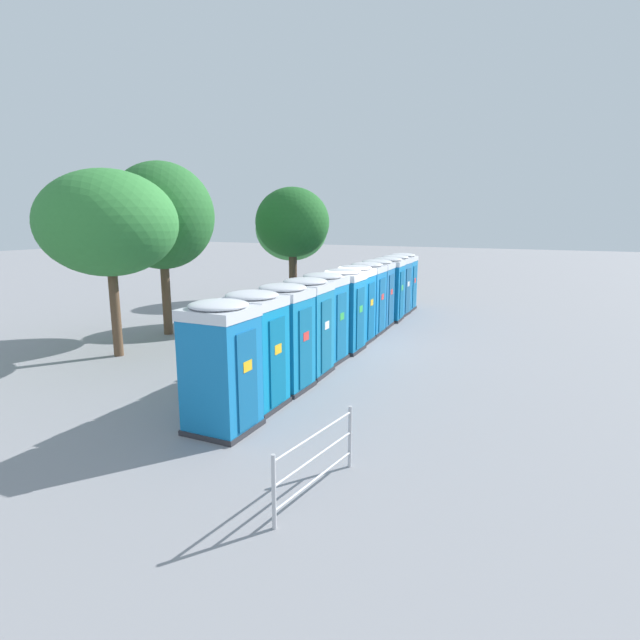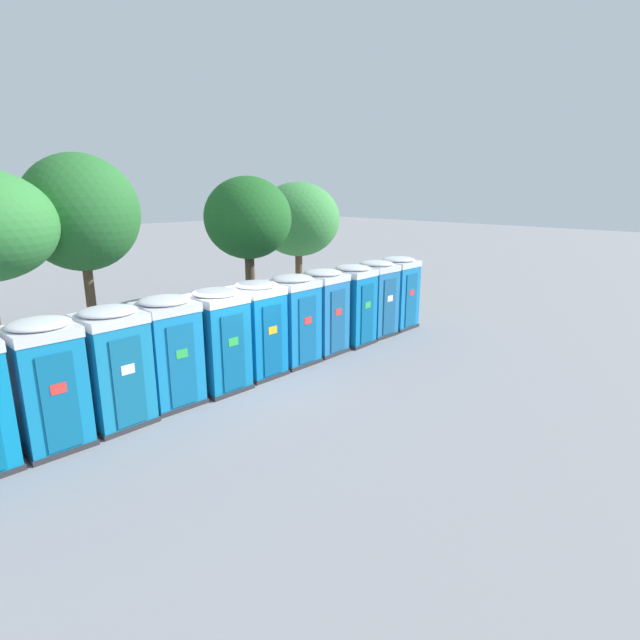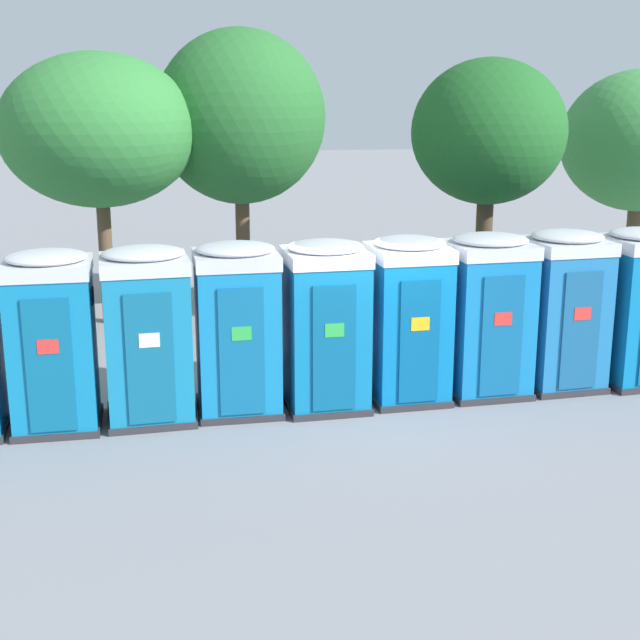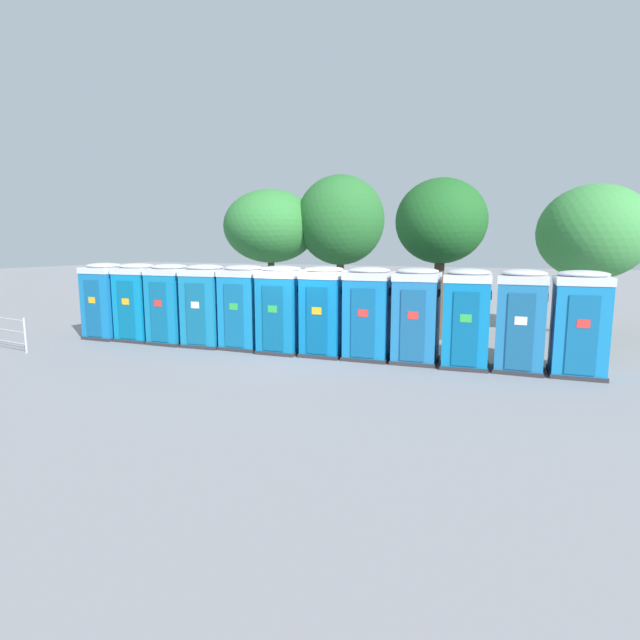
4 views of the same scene
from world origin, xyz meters
TOP-DOWN VIEW (x-y plane):
  - ground_plane at (0.00, 0.00)m, footprint 120.00×120.00m
  - portapotty_0 at (-7.14, -0.45)m, footprint 1.23×1.22m
  - portapotty_1 at (-5.84, -0.32)m, footprint 1.26×1.24m
  - portapotty_2 at (-4.54, -0.29)m, footprint 1.21×1.22m
  - portapotty_3 at (-3.24, -0.20)m, footprint 1.32×1.28m
  - portapotty_4 at (-1.95, -0.06)m, footprint 1.25×1.22m
  - portapotty_5 at (-0.65, -0.10)m, footprint 1.25×1.25m
  - portapotty_6 at (0.65, 0.03)m, footprint 1.21×1.25m
  - portapotty_7 at (1.95, 0.11)m, footprint 1.30×1.26m
  - portapotty_8 at (3.24, 0.21)m, footprint 1.28×1.28m
  - portapotty_9 at (4.55, 0.20)m, footprint 1.27×1.30m
  - portapotty_10 at (5.84, 0.32)m, footprint 1.18×1.22m
  - portapotty_11 at (7.14, 0.41)m, footprint 1.31×1.27m
  - street_tree_0 at (3.18, 3.78)m, footprint 2.94×2.94m
  - street_tree_1 at (7.80, 6.43)m, footprint 3.62×3.62m
  - street_tree_2 at (-1.31, 6.35)m, footprint 3.56×3.56m
  - street_tree_3 at (-4.17, 5.65)m, footprint 3.89×3.89m
  - event_barrier at (-8.42, -3.10)m, footprint 2.05×0.29m

SIDE VIEW (x-z plane):
  - ground_plane at x=0.00m, z-range 0.00..0.00m
  - event_barrier at x=-8.42m, z-range 0.04..1.09m
  - portapotty_3 at x=-3.24m, z-range 0.01..2.55m
  - portapotty_7 at x=1.95m, z-range 0.01..2.55m
  - portapotty_11 at x=7.14m, z-range 0.01..2.55m
  - portapotty_4 at x=-1.95m, z-range 0.01..2.55m
  - portapotty_1 at x=-5.84m, z-range 0.01..2.55m
  - portapotty_0 at x=-7.14m, z-range 0.01..2.55m
  - portapotty_5 at x=-0.65m, z-range 0.01..2.55m
  - portapotty_8 at x=3.24m, z-range 0.01..2.55m
  - portapotty_2 at x=-4.54m, z-range 0.01..2.55m
  - portapotty_9 at x=4.55m, z-range 0.01..2.55m
  - portapotty_10 at x=5.84m, z-range 0.01..2.55m
  - portapotty_6 at x=0.65m, z-range 0.01..2.55m
  - street_tree_1 at x=7.80m, z-range 0.96..6.11m
  - street_tree_0 at x=3.18m, z-range 1.23..6.49m
  - street_tree_3 at x=-4.17m, z-range 1.18..6.59m
  - street_tree_2 at x=-1.31m, z-range 1.14..7.07m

